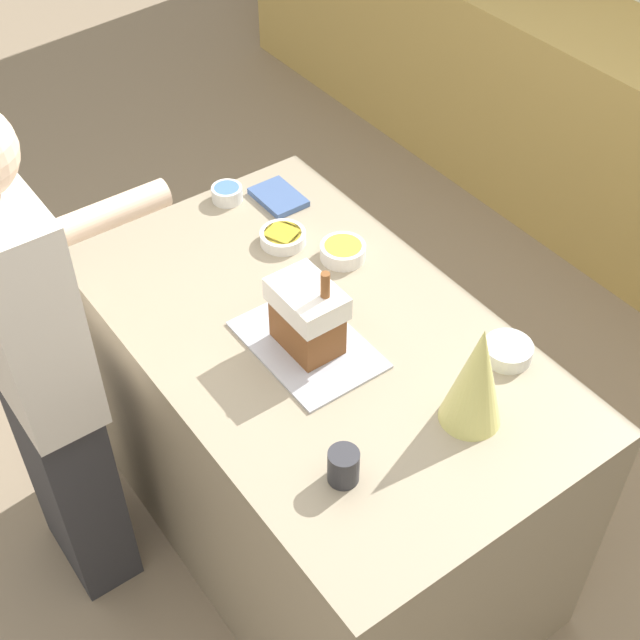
% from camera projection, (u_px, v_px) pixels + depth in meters
% --- Properties ---
extents(ground_plane, '(12.00, 12.00, 0.00)m').
position_uv_depth(ground_plane, '(318.00, 528.00, 3.02)').
color(ground_plane, gray).
extents(kitchen_island, '(1.47, 0.88, 0.93)m').
position_uv_depth(kitchen_island, '(318.00, 442.00, 2.70)').
color(kitchen_island, gray).
rests_on(kitchen_island, ground_plane).
extents(baking_tray, '(0.39, 0.26, 0.01)m').
position_uv_depth(baking_tray, '(308.00, 344.00, 2.34)').
color(baking_tray, '#B2B2BC').
rests_on(baking_tray, kitchen_island).
extents(gingerbread_house, '(0.20, 0.14, 0.27)m').
position_uv_depth(gingerbread_house, '(307.00, 315.00, 2.27)').
color(gingerbread_house, brown).
rests_on(gingerbread_house, baking_tray).
extents(decorative_tree, '(0.15, 0.15, 0.30)m').
position_uv_depth(decorative_tree, '(477.00, 376.00, 2.06)').
color(decorative_tree, '#DBD675').
rests_on(decorative_tree, kitchen_island).
extents(candy_bowl_far_left, '(0.13, 0.13, 0.04)m').
position_uv_depth(candy_bowl_far_left, '(508.00, 351.00, 2.30)').
color(candy_bowl_far_left, silver).
rests_on(candy_bowl_far_left, kitchen_island).
extents(candy_bowl_behind_tray, '(0.10, 0.10, 0.05)m').
position_uv_depth(candy_bowl_behind_tray, '(227.00, 193.00, 2.79)').
color(candy_bowl_behind_tray, silver).
rests_on(candy_bowl_behind_tray, kitchen_island).
extents(candy_bowl_far_right, '(0.14, 0.14, 0.04)m').
position_uv_depth(candy_bowl_far_right, '(283.00, 237.00, 2.64)').
color(candy_bowl_far_right, white).
rests_on(candy_bowl_far_right, kitchen_island).
extents(candy_bowl_near_tray_left, '(0.13, 0.13, 0.05)m').
position_uv_depth(candy_bowl_near_tray_left, '(343.00, 251.00, 2.58)').
color(candy_bowl_near_tray_left, white).
rests_on(candy_bowl_near_tray_left, kitchen_island).
extents(cookbook, '(0.17, 0.12, 0.02)m').
position_uv_depth(cookbook, '(278.00, 197.00, 2.80)').
color(cookbook, '#3F598C').
rests_on(cookbook, kitchen_island).
extents(mug, '(0.07, 0.07, 0.09)m').
position_uv_depth(mug, '(343.00, 466.00, 2.01)').
color(mug, '#2D2D33').
rests_on(mug, kitchen_island).
extents(person, '(0.44, 0.55, 1.66)m').
position_uv_depth(person, '(40.00, 374.00, 2.36)').
color(person, '#333338').
rests_on(person, ground_plane).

